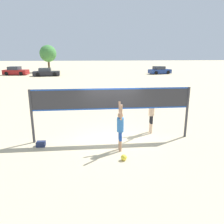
{
  "coord_description": "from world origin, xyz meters",
  "views": [
    {
      "loc": [
        -0.94,
        -9.38,
        3.89
      ],
      "look_at": [
        0.0,
        0.0,
        1.31
      ],
      "focal_mm": 35.0,
      "sensor_mm": 36.0,
      "label": 1
    }
  ],
  "objects": [
    {
      "name": "parked_car_far",
      "position": [
        -8.34,
        29.13,
        0.61
      ],
      "size": [
        4.52,
        2.2,
        1.35
      ],
      "rotation": [
        0.0,
        0.0,
        0.08
      ],
      "color": "#232328",
      "rests_on": "ground_plane"
    },
    {
      "name": "tree_left_cluster",
      "position": [
        -9.22,
        36.98,
        3.66
      ],
      "size": [
        3.31,
        3.31,
        5.35
      ],
      "color": "#4C3823",
      "rests_on": "ground_plane"
    },
    {
      "name": "volleyball_net",
      "position": [
        0.0,
        0.0,
        1.71
      ],
      "size": [
        7.12,
        0.11,
        2.39
      ],
      "color": "#38383D",
      "rests_on": "ground_plane"
    },
    {
      "name": "gear_bag",
      "position": [
        -3.11,
        -0.46,
        0.1
      ],
      "size": [
        0.37,
        0.3,
        0.21
      ],
      "color": "navy",
      "rests_on": "ground_plane"
    },
    {
      "name": "parked_car_mid",
      "position": [
        -14.12,
        31.49,
        0.67
      ],
      "size": [
        4.37,
        2.41,
        1.49
      ],
      "rotation": [
        0.0,
        0.0,
        -0.13
      ],
      "color": "maroon",
      "rests_on": "ground_plane"
    },
    {
      "name": "player_blocker",
      "position": [
        2.02,
        0.7,
        1.15
      ],
      "size": [
        0.28,
        0.71,
        2.18
      ],
      "rotation": [
        0.0,
        0.0,
        -1.57
      ],
      "color": "beige",
      "rests_on": "ground_plane"
    },
    {
      "name": "player_spiker",
      "position": [
        0.21,
        -1.19,
        1.04
      ],
      "size": [
        0.28,
        0.69,
        2.0
      ],
      "rotation": [
        0.0,
        0.0,
        1.57
      ],
      "color": "tan",
      "rests_on": "ground_plane"
    },
    {
      "name": "volleyball",
      "position": [
        0.24,
        -2.07,
        0.11
      ],
      "size": [
        0.23,
        0.23,
        0.23
      ],
      "color": "yellow",
      "rests_on": "ground_plane"
    },
    {
      "name": "ground_plane",
      "position": [
        0.0,
        0.0,
        0.0
      ],
      "size": [
        200.0,
        200.0,
        0.0
      ],
      "primitive_type": "plane",
      "color": "beige"
    },
    {
      "name": "parked_car_near",
      "position": [
        12.02,
        30.89,
        0.63
      ],
      "size": [
        4.36,
        2.67,
        1.42
      ],
      "rotation": [
        0.0,
        0.0,
        0.22
      ],
      "color": "navy",
      "rests_on": "ground_plane"
    }
  ]
}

